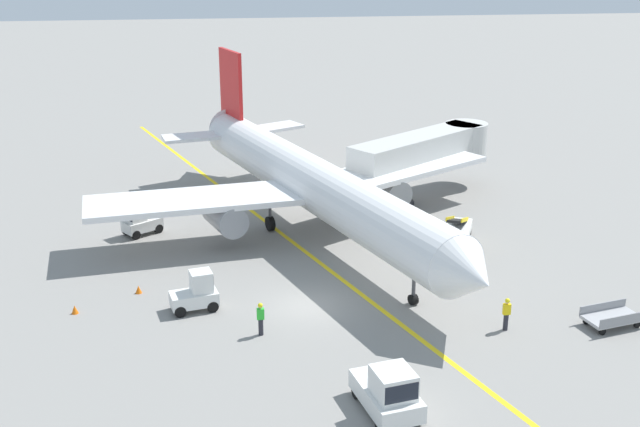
% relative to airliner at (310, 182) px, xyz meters
% --- Properties ---
extents(ground_plane, '(300.00, 300.00, 0.00)m').
position_rel_airliner_xyz_m(ground_plane, '(-1.41, -10.81, -3.42)').
color(ground_plane, gray).
extents(taxi_line_yellow, '(27.49, 75.33, 0.01)m').
position_rel_airliner_xyz_m(taxi_line_yellow, '(0.19, -5.81, -3.41)').
color(taxi_line_yellow, yellow).
rests_on(taxi_line_yellow, ground).
extents(airliner, '(27.51, 34.18, 10.10)m').
position_rel_airliner_xyz_m(airliner, '(0.00, 0.00, 0.00)').
color(airliner, white).
rests_on(airliner, ground).
extents(jet_bridge, '(11.82, 9.54, 4.85)m').
position_rel_airliner_xyz_m(jet_bridge, '(9.51, 6.28, 0.12)').
color(jet_bridge, beige).
rests_on(jet_bridge, ground).
extents(pushback_tug, '(2.58, 3.91, 2.20)m').
position_rel_airliner_xyz_m(pushback_tug, '(0.68, -20.98, -2.42)').
color(pushback_tug, silver).
rests_on(pushback_tug, ground).
extents(baggage_tug_near_wing, '(2.62, 1.79, 2.10)m').
position_rel_airliner_xyz_m(baggage_tug_near_wing, '(-7.14, -10.47, -2.49)').
color(baggage_tug_near_wing, silver).
rests_on(baggage_tug_near_wing, ground).
extents(baggage_tug_by_cargo_door, '(2.71, 2.46, 2.10)m').
position_rel_airliner_xyz_m(baggage_tug_by_cargo_door, '(-10.94, 0.96, -2.49)').
color(baggage_tug_by_cargo_door, silver).
rests_on(baggage_tug_by_cargo_door, ground).
extents(belt_loader_forward_hold, '(3.09, 5.10, 2.59)m').
position_rel_airliner_xyz_m(belt_loader_forward_hold, '(9.01, -2.89, -2.64)').
color(belt_loader_forward_hold, silver).
rests_on(belt_loader_forward_hold, ground).
extents(baggage_cart_loaded, '(3.84, 2.15, 0.94)m').
position_rel_airliner_xyz_m(baggage_cart_loaded, '(13.30, -14.98, -2.95)').
color(baggage_cart_loaded, '#A5A5A8').
rests_on(baggage_cart_loaded, ground).
extents(ground_crew_marshaller, '(0.36, 0.24, 1.70)m').
position_rel_airliner_xyz_m(ground_crew_marshaller, '(7.91, -14.69, -2.51)').
color(ground_crew_marshaller, '#26262D').
rests_on(ground_crew_marshaller, ground).
extents(ground_crew_wing_walker, '(0.36, 0.24, 1.70)m').
position_rel_airliner_xyz_m(ground_crew_wing_walker, '(-4.03, -13.65, -2.51)').
color(ground_crew_wing_walker, '#26262D').
rests_on(ground_crew_wing_walker, ground).
extents(safety_cone_nose_left, '(0.36, 0.36, 0.44)m').
position_rel_airliner_xyz_m(safety_cone_nose_left, '(-13.36, -10.11, -3.20)').
color(safety_cone_nose_left, orange).
rests_on(safety_cone_nose_left, ground).
extents(safety_cone_nose_right, '(0.36, 0.36, 0.44)m').
position_rel_airliner_xyz_m(safety_cone_nose_right, '(-10.32, -8.05, -3.20)').
color(safety_cone_nose_right, orange).
rests_on(safety_cone_nose_right, ground).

